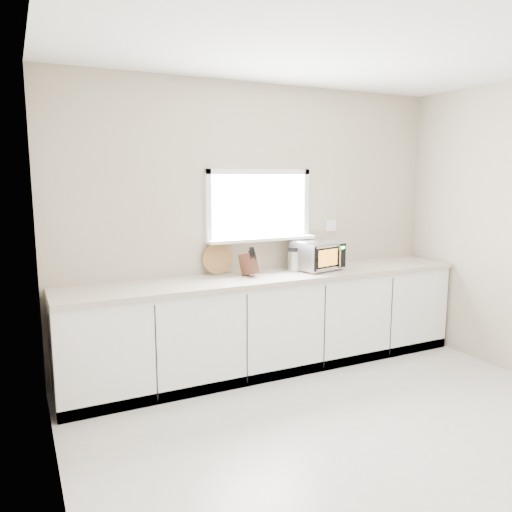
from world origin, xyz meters
TOP-DOWN VIEW (x-y plane):
  - ground at (0.00, 0.00)m, footprint 4.00×4.00m
  - back_wall at (0.00, 2.00)m, footprint 4.00×0.17m
  - cabinets at (0.00, 1.70)m, footprint 3.92×0.60m
  - countertop at (0.00, 1.69)m, footprint 3.92×0.64m
  - microwave at (0.52, 1.72)m, footprint 0.51×0.44m
  - knife_block at (-0.23, 1.73)m, footprint 0.15×0.21m
  - cutting_board at (-0.45, 1.94)m, footprint 0.30×0.07m
  - coffee_grinder at (0.29, 1.78)m, footprint 0.15×0.15m

SIDE VIEW (x-z plane):
  - ground at x=0.00m, z-range 0.00..0.00m
  - cabinets at x=0.00m, z-range 0.00..0.88m
  - countertop at x=0.00m, z-range 0.88..0.92m
  - coffee_grinder at x=0.29m, z-range 0.92..1.16m
  - knife_block at x=-0.23m, z-range 0.90..1.18m
  - cutting_board at x=-0.45m, z-range 0.92..1.22m
  - microwave at x=0.52m, z-range 0.93..1.21m
  - back_wall at x=0.00m, z-range 0.01..2.71m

